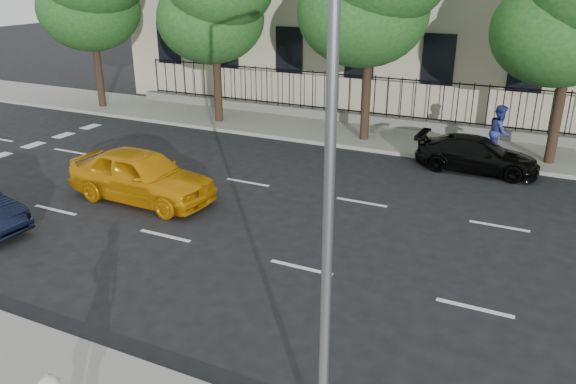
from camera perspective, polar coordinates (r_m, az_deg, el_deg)
ground at (r=11.63m, az=-3.85°, el=-13.12°), size 120.00×120.00×0.00m
far_sidewalk at (r=23.70m, az=12.93°, el=5.03°), size 60.00×4.00×0.15m
lane_markings at (r=15.37m, az=4.82°, el=-3.94°), size 49.60×4.62×0.01m
iron_fence at (r=25.16m, az=13.95°, el=7.24°), size 30.00×0.50×2.20m
street_light at (r=7.05m, az=6.03°, el=9.50°), size 0.25×3.32×8.05m
yellow_taxi at (r=17.65m, az=-14.65°, el=1.65°), size 4.78×2.05×1.61m
black_sedan at (r=20.77m, az=18.63°, el=3.64°), size 4.23×1.78×1.22m
pedestrian_far at (r=22.01m, az=20.69°, el=5.76°), size 0.76×0.96×1.96m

